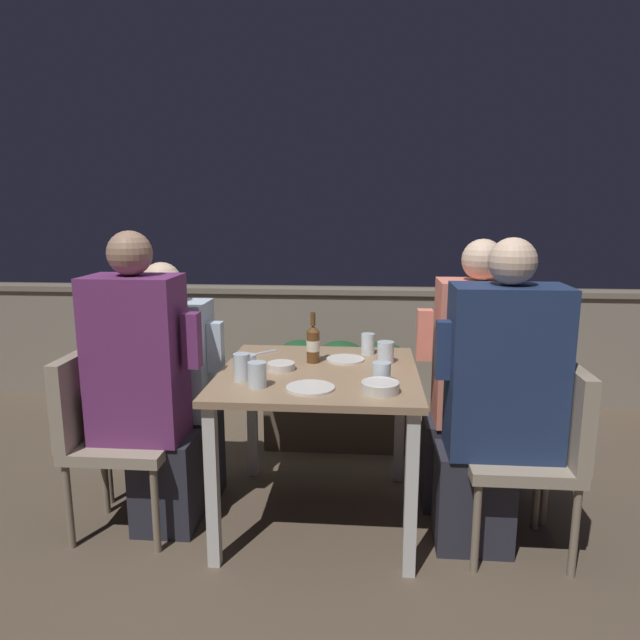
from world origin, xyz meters
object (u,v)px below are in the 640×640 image
object	(u,v)px
chair_right_far	(509,410)
potted_plant	(143,365)
chair_left_near	(106,423)
person_coral_top	(470,377)
person_purple_stripe	(145,385)
chair_left_far	(136,401)
beer_bottle	(313,343)
person_blue_shirt	(174,384)
person_navy_jumper	(496,400)
chair_right_near	(541,439)

from	to	relation	value
chair_right_far	potted_plant	world-z (taller)	chair_right_far
potted_plant	chair_left_near	bearing A→B (deg)	-77.31
person_coral_top	person_purple_stripe	bearing A→B (deg)	-167.89
chair_left_far	beer_bottle	world-z (taller)	beer_bottle
chair_left_near	beer_bottle	bearing A→B (deg)	17.29
chair_left_far	person_blue_shirt	world-z (taller)	person_blue_shirt
chair_left_far	chair_right_far	bearing A→B (deg)	0.77
person_navy_jumper	chair_right_near	bearing A→B (deg)	-0.00
chair_left_far	potted_plant	bearing A→B (deg)	109.21
person_blue_shirt	person_coral_top	distance (m)	1.43
person_navy_jumper	beer_bottle	world-z (taller)	person_navy_jumper
person_purple_stripe	chair_right_far	xyz separation A→B (m)	(1.65, 0.31, -0.18)
person_purple_stripe	person_blue_shirt	bearing A→B (deg)	84.35
person_navy_jumper	person_coral_top	distance (m)	0.35
beer_bottle	person_purple_stripe	bearing A→B (deg)	-158.50
person_navy_jumper	chair_left_near	bearing A→B (deg)	179.04
person_blue_shirt	person_navy_jumper	distance (m)	1.52
potted_plant	chair_right_near	bearing A→B (deg)	-26.11
chair_right_near	person_blue_shirt	bearing A→B (deg)	169.24
chair_left_far	chair_right_far	distance (m)	1.82
person_navy_jumper	person_blue_shirt	bearing A→B (deg)	167.89
chair_left_far	chair_right_near	bearing A→B (deg)	-9.65
person_purple_stripe	potted_plant	size ratio (longest dim) A/B	1.75
chair_right_near	chair_right_far	world-z (taller)	same
chair_left_near	beer_bottle	world-z (taller)	beer_bottle
person_blue_shirt	chair_right_far	distance (m)	1.63
chair_right_near	person_navy_jumper	xyz separation A→B (m)	(-0.19, 0.00, 0.17)
chair_right_far	chair_right_near	bearing A→B (deg)	-82.01
person_blue_shirt	beer_bottle	world-z (taller)	person_blue_shirt
chair_right_near	person_navy_jumper	size ratio (longest dim) A/B	0.62
chair_left_far	potted_plant	xyz separation A→B (m)	(-0.25, 0.72, -0.02)
chair_left_near	chair_right_far	xyz separation A→B (m)	(1.84, 0.31, 0.00)
person_purple_stripe	person_coral_top	world-z (taller)	person_purple_stripe
person_blue_shirt	potted_plant	world-z (taller)	person_blue_shirt
person_coral_top	potted_plant	bearing A→B (deg)	159.67
person_purple_stripe	person_coral_top	size ratio (longest dim) A/B	1.03
chair_right_near	person_navy_jumper	world-z (taller)	person_navy_jumper
person_navy_jumper	potted_plant	world-z (taller)	person_navy_jumper
chair_left_near	chair_left_far	xyz separation A→B (m)	(0.02, 0.29, 0.00)
person_purple_stripe	chair_right_near	xyz separation A→B (m)	(1.70, -0.03, -0.18)
person_coral_top	beer_bottle	bearing A→B (deg)	-177.64
person_purple_stripe	potted_plant	bearing A→B (deg)	112.49
chair_right_far	person_coral_top	size ratio (longest dim) A/B	0.63
chair_right_far	chair_left_far	bearing A→B (deg)	-179.23
person_blue_shirt	potted_plant	xyz separation A→B (m)	(-0.45, 0.72, -0.12)
chair_left_near	person_coral_top	size ratio (longest dim) A/B	0.63
chair_right_near	potted_plant	world-z (taller)	chair_right_near
chair_right_near	chair_right_far	distance (m)	0.35
chair_right_far	potted_plant	distance (m)	2.19
chair_left_far	person_blue_shirt	xyz separation A→B (m)	(0.20, -0.00, 0.10)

